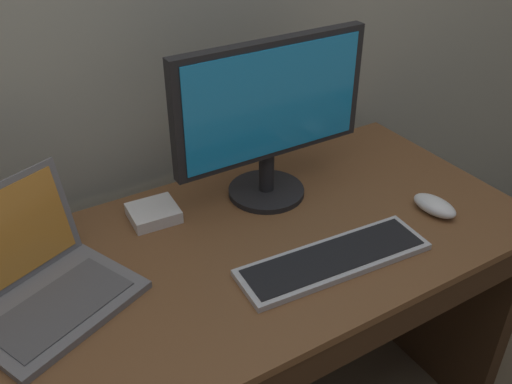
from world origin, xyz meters
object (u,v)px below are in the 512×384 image
at_px(computer_mouse, 435,206).
at_px(external_drive_box, 154,213).
at_px(laptop_space_gray, 42,285).
at_px(external_monitor, 271,113).
at_px(wired_keyboard, 334,259).

distance_m(computer_mouse, external_drive_box, 0.73).
xyz_separation_m(laptop_space_gray, computer_mouse, (0.95, -0.19, -0.03)).
bearing_deg(external_monitor, external_drive_box, 167.88).
bearing_deg(laptop_space_gray, external_monitor, 8.84).
bearing_deg(computer_mouse, laptop_space_gray, 161.21).
height_order(wired_keyboard, computer_mouse, computer_mouse).
distance_m(laptop_space_gray, wired_keyboard, 0.64).
bearing_deg(computer_mouse, wired_keyboard, 176.68).
xyz_separation_m(laptop_space_gray, external_monitor, (0.63, 0.10, 0.20)).
xyz_separation_m(wired_keyboard, external_drive_box, (-0.29, 0.38, 0.01)).
bearing_deg(wired_keyboard, computer_mouse, 4.09).
relative_size(external_monitor, wired_keyboard, 1.13).
relative_size(computer_mouse, external_drive_box, 1.02).
distance_m(laptop_space_gray, external_drive_box, 0.36).
relative_size(wired_keyboard, external_drive_box, 3.92).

